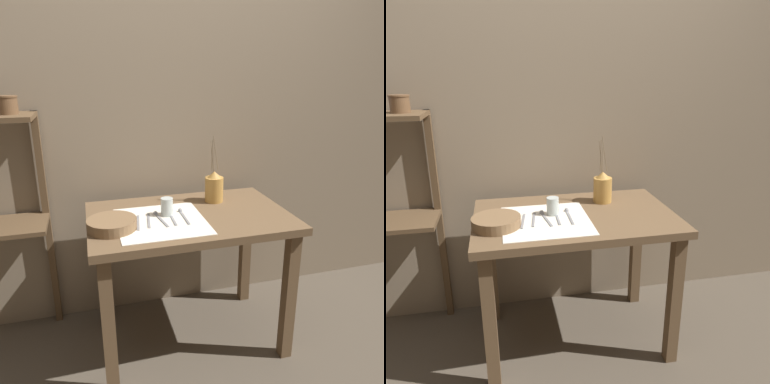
# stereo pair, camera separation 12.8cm
# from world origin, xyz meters

# --- Properties ---
(ground_plane) EXTENTS (12.00, 12.00, 0.00)m
(ground_plane) POSITION_xyz_m (0.00, 0.00, 0.00)
(ground_plane) COLOR brown
(stone_wall_back) EXTENTS (7.00, 0.06, 2.40)m
(stone_wall_back) POSITION_xyz_m (0.00, 0.45, 1.20)
(stone_wall_back) COLOR gray
(stone_wall_back) RESTS_ON ground_plane
(wooden_table) EXTENTS (1.04, 0.68, 0.77)m
(wooden_table) POSITION_xyz_m (0.00, 0.00, 0.64)
(wooden_table) COLOR brown
(wooden_table) RESTS_ON ground_plane
(linen_cloth) EXTENTS (0.43, 0.45, 0.00)m
(linen_cloth) POSITION_xyz_m (-0.16, -0.06, 0.77)
(linen_cloth) COLOR silver
(linen_cloth) RESTS_ON wooden_table
(pitcher_with_flowers) EXTENTS (0.10, 0.10, 0.38)m
(pitcher_with_flowers) POSITION_xyz_m (0.19, 0.16, 0.85)
(pitcher_with_flowers) COLOR #B7843D
(pitcher_with_flowers) RESTS_ON wooden_table
(wooden_bowl) EXTENTS (0.23, 0.23, 0.05)m
(wooden_bowl) POSITION_xyz_m (-0.40, -0.09, 0.79)
(wooden_bowl) COLOR brown
(wooden_bowl) RESTS_ON wooden_table
(glass_tumbler_near) EXTENTS (0.06, 0.06, 0.09)m
(glass_tumbler_near) POSITION_xyz_m (-0.11, 0.01, 0.82)
(glass_tumbler_near) COLOR #B7C1BC
(glass_tumbler_near) RESTS_ON wooden_table
(knife_center) EXTENTS (0.04, 0.19, 0.00)m
(knife_center) POSITION_xyz_m (-0.27, -0.05, 0.77)
(knife_center) COLOR gray
(knife_center) RESTS_ON wooden_table
(fork_outer) EXTENTS (0.04, 0.19, 0.00)m
(fork_outer) POSITION_xyz_m (-0.22, -0.04, 0.77)
(fork_outer) COLOR gray
(fork_outer) RESTS_ON wooden_table
(spoon_outer) EXTENTS (0.04, 0.20, 0.02)m
(spoon_outer) POSITION_xyz_m (-0.16, 0.00, 0.77)
(spoon_outer) COLOR gray
(spoon_outer) RESTS_ON wooden_table
(fork_inner) EXTENTS (0.02, 0.19, 0.00)m
(fork_inner) POSITION_xyz_m (-0.10, -0.04, 0.77)
(fork_inner) COLOR gray
(fork_inner) RESTS_ON wooden_table
(spoon_inner) EXTENTS (0.02, 0.20, 0.02)m
(spoon_inner) POSITION_xyz_m (-0.04, 0.01, 0.77)
(spoon_inner) COLOR gray
(spoon_inner) RESTS_ON wooden_table
(metal_pot_small) EXTENTS (0.10, 0.10, 0.09)m
(metal_pot_small) POSITION_xyz_m (-0.83, 0.25, 1.33)
(metal_pot_small) COLOR brown
(metal_pot_small) RESTS_ON wooden_shelf_unit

